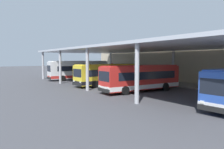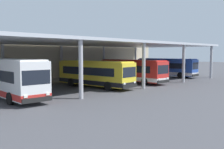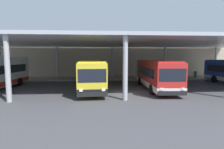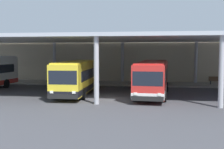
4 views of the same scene
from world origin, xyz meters
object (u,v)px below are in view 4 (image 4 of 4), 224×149
Objects in this scene: bus_middle_bay at (152,78)px; banner_sign at (11,68)px; bench_waiting at (217,80)px; bus_second_bay at (77,77)px.

bus_middle_bay is 20.16m from banner_sign.
bench_waiting is (7.31, 9.21, -0.99)m from bus_middle_bay.
banner_sign is (-11.23, 8.38, 0.32)m from bus_second_bay.
bus_second_bay is 7.13m from bus_middle_bay.
bus_second_bay is at bearing -147.34° from bench_waiting.
banner_sign is at bearing -178.04° from bench_waiting.
bus_middle_bay is at bearing -128.46° from bench_waiting.
bus_second_bay is at bearing -179.57° from bus_middle_bay.
bus_middle_bay is 3.32× the size of banner_sign.
bus_middle_bay is at bearing -24.41° from banner_sign.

